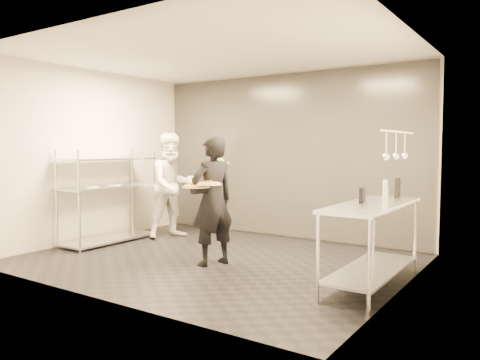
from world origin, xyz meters
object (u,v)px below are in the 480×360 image
Objects in this scene: prep_counter at (372,230)px; pizza_plate_far at (209,184)px; bottle_green at (385,188)px; bottle_clear at (385,197)px; pos_monitor at (362,195)px; waiter at (212,200)px; chef at (173,185)px; bottle_dark at (398,188)px; pizza_plate_near at (196,186)px; salad_plate at (220,161)px; pass_rack at (108,195)px.

pizza_plate_far is at bearing -165.67° from prep_counter.
bottle_clear is at bearing -73.29° from bottle_green.
waiter is at bearing 175.16° from pos_monitor.
bottle_clear is at bearing -37.37° from prep_counter.
bottle_dark is (3.78, -0.08, 0.15)m from chef.
bottle_green is at bearing 106.71° from bottle_clear.
bottle_clear reaches higher than pos_monitor.
pizza_plate_far is at bearing -1.76° from pizza_plate_near.
bottle_dark is (0.05, 0.80, 0.41)m from prep_counter.
chef is (-3.73, 0.88, 0.26)m from prep_counter.
pizza_plate_far is at bearing -170.51° from bottle_clear.
bottle_green is (1.94, 0.98, 0.18)m from waiter.
chef is 3.78m from bottle_dark.
waiter is 2.33m from bottle_dark.
salad_plate is at bearing -161.52° from bottle_green.
prep_counter is (4.33, 0.00, -0.14)m from pass_rack.
salad_plate is at bearing 113.12° from pizza_plate_far.
bottle_dark reaches higher than pizza_plate_far.
chef reaches higher than bottle_dark.
pass_rack is at bearing -77.25° from waiter.
pizza_plate_near is at bearing -149.36° from bottle_dark.
bottle_green reaches higher than pos_monitor.
pass_rack is at bearing -178.68° from salad_plate.
waiter is at bearing -177.03° from bottle_clear.
pass_rack is 6.69× the size of pos_monitor.
prep_counter is at bearing -83.67° from bottle_green.
bottle_clear is (2.07, 0.35, -0.07)m from pizza_plate_far.
bottle_green reaches higher than prep_counter.
pizza_plate_far reaches higher than bottle_clear.
bottle_green is at bearing 18.48° from salad_plate.
pass_rack is at bearing -169.61° from bottle_dark.
pass_rack is 1.07m from chef.
bottle_green is at bearing -151.76° from bottle_dark.
salad_plate is at bearing 91.55° from pizza_plate_near.
pos_monitor is at bearing 13.76° from pizza_plate_near.
pos_monitor is 0.33m from bottle_clear.
waiter is 0.31m from pizza_plate_near.
bottle_dark is at bearing 28.24° from bottle_green.
bottle_dark is at bearing 65.26° from pos_monitor.
salad_plate reaches higher than pos_monitor.
waiter is 0.36m from pizza_plate_far.
pos_monitor is (4.21, 0.01, 0.24)m from pass_rack.
pass_rack is 2.50m from pizza_plate_far.
pos_monitor is at bearing 175.53° from prep_counter.
waiter is 6.83× the size of salad_plate.
chef is 8.19× the size of bottle_green.
prep_counter is 2.20m from pizza_plate_near.
pass_rack is at bearing 178.29° from bottle_clear.
pizza_plate_far reaches higher than prep_counter.
salad_plate is at bearing -143.07° from waiter.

